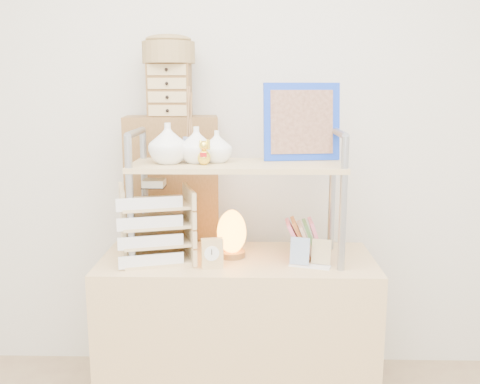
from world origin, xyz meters
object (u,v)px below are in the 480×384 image
Objects in this scene: salt_lamp at (232,233)px; desk at (237,337)px; cabinet at (174,249)px; letter_tray at (156,228)px.

desk is at bearing -35.78° from salt_lamp.
cabinet is (-0.33, 0.37, 0.30)m from desk.
desk is 5.65× the size of salt_lamp.
letter_tray reaches higher than desk.
letter_tray is 1.67× the size of salt_lamp.
cabinet is 3.80× the size of letter_tray.
salt_lamp is at bearing -54.44° from cabinet.
cabinet reaches higher than salt_lamp.
cabinet reaches higher than desk.
desk is 0.58m from cabinet.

